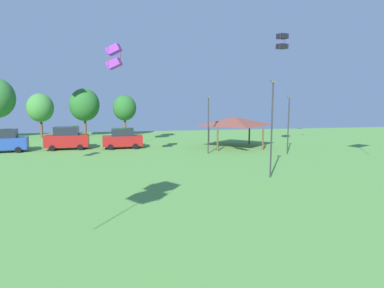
{
  "coord_description": "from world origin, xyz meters",
  "views": [
    {
      "loc": [
        -0.99,
        1.29,
        6.07
      ],
      "look_at": [
        1.47,
        15.36,
        4.04
      ],
      "focal_mm": 32.0,
      "sensor_mm": 36.0,
      "label": 1
    }
  ],
  "objects_px": {
    "parked_car_third_from_left": "(123,139)",
    "treeline_tree_1": "(40,108)",
    "park_pavilion": "(235,121)",
    "light_post_2": "(272,124)",
    "parked_car_second_from_left": "(67,138)",
    "light_post_1": "(208,121)",
    "kite_flying_9": "(114,57)",
    "light_post_0": "(288,121)",
    "kite_flying_2": "(282,41)",
    "parked_car_leftmost": "(5,141)",
    "treeline_tree_2": "(84,105)",
    "treeline_tree_3": "(125,108)"
  },
  "relations": [
    {
      "from": "parked_car_third_from_left",
      "to": "treeline_tree_1",
      "type": "relative_size",
      "value": 0.72
    },
    {
      "from": "park_pavilion",
      "to": "light_post_2",
      "type": "distance_m",
      "value": 14.99
    },
    {
      "from": "parked_car_second_from_left",
      "to": "light_post_1",
      "type": "relative_size",
      "value": 0.8
    },
    {
      "from": "kite_flying_9",
      "to": "light_post_0",
      "type": "height_order",
      "value": "kite_flying_9"
    },
    {
      "from": "kite_flying_9",
      "to": "parked_car_third_from_left",
      "type": "height_order",
      "value": "kite_flying_9"
    },
    {
      "from": "parked_car_second_from_left",
      "to": "parked_car_third_from_left",
      "type": "xyz_separation_m",
      "value": [
        6.2,
        -0.35,
        -0.13
      ]
    },
    {
      "from": "parked_car_second_from_left",
      "to": "park_pavilion",
      "type": "xyz_separation_m",
      "value": [
        19.14,
        -1.75,
        1.82
      ]
    },
    {
      "from": "light_post_0",
      "to": "light_post_1",
      "type": "height_order",
      "value": "light_post_0"
    },
    {
      "from": "kite_flying_9",
      "to": "kite_flying_2",
      "type": "bearing_deg",
      "value": 12.25
    },
    {
      "from": "parked_car_leftmost",
      "to": "parked_car_second_from_left",
      "type": "xyz_separation_m",
      "value": [
        6.2,
        0.94,
        0.05
      ]
    },
    {
      "from": "parked_car_leftmost",
      "to": "light_post_2",
      "type": "bearing_deg",
      "value": -40.76
    },
    {
      "from": "parked_car_leftmost",
      "to": "light_post_0",
      "type": "distance_m",
      "value": 30.19
    },
    {
      "from": "park_pavilion",
      "to": "treeline_tree_2",
      "type": "xyz_separation_m",
      "value": [
        -18.75,
        14.65,
        1.59
      ]
    },
    {
      "from": "parked_car_leftmost",
      "to": "treeline_tree_3",
      "type": "xyz_separation_m",
      "value": [
        12.44,
        13.23,
        2.99
      ]
    },
    {
      "from": "light_post_0",
      "to": "treeline_tree_2",
      "type": "height_order",
      "value": "treeline_tree_2"
    },
    {
      "from": "park_pavilion",
      "to": "treeline_tree_2",
      "type": "relative_size",
      "value": 0.96
    },
    {
      "from": "parked_car_third_from_left",
      "to": "parked_car_second_from_left",
      "type": "bearing_deg",
      "value": 173.69
    },
    {
      "from": "kite_flying_9",
      "to": "treeline_tree_2",
      "type": "bearing_deg",
      "value": 103.9
    },
    {
      "from": "kite_flying_9",
      "to": "parked_car_leftmost",
      "type": "xyz_separation_m",
      "value": [
        -12.15,
        8.65,
        -8.13
      ]
    },
    {
      "from": "light_post_0",
      "to": "parked_car_second_from_left",
      "type": "bearing_deg",
      "value": 163.02
    },
    {
      "from": "parked_car_second_from_left",
      "to": "light_post_0",
      "type": "relative_size",
      "value": 0.79
    },
    {
      "from": "parked_car_second_from_left",
      "to": "park_pavilion",
      "type": "relative_size",
      "value": 0.71
    },
    {
      "from": "parked_car_leftmost",
      "to": "light_post_1",
      "type": "bearing_deg",
      "value": -19.09
    },
    {
      "from": "light_post_0",
      "to": "treeline_tree_3",
      "type": "height_order",
      "value": "treeline_tree_3"
    },
    {
      "from": "parked_car_third_from_left",
      "to": "treeline_tree_3",
      "type": "relative_size",
      "value": 0.74
    },
    {
      "from": "parked_car_second_from_left",
      "to": "light_post_2",
      "type": "bearing_deg",
      "value": -46.58
    },
    {
      "from": "treeline_tree_1",
      "to": "treeline_tree_2",
      "type": "distance_m",
      "value": 6.06
    },
    {
      "from": "park_pavilion",
      "to": "light_post_1",
      "type": "distance_m",
      "value": 5.45
    },
    {
      "from": "parked_car_third_from_left",
      "to": "light_post_2",
      "type": "height_order",
      "value": "light_post_2"
    },
    {
      "from": "kite_flying_2",
      "to": "treeline_tree_1",
      "type": "height_order",
      "value": "kite_flying_2"
    },
    {
      "from": "parked_car_leftmost",
      "to": "light_post_0",
      "type": "height_order",
      "value": "light_post_0"
    },
    {
      "from": "parked_car_third_from_left",
      "to": "treeline_tree_1",
      "type": "distance_m",
      "value": 17.17
    },
    {
      "from": "kite_flying_9",
      "to": "park_pavilion",
      "type": "xyz_separation_m",
      "value": [
        13.19,
        7.84,
        -6.26
      ]
    },
    {
      "from": "parked_car_leftmost",
      "to": "parked_car_third_from_left",
      "type": "relative_size",
      "value": 1.02
    },
    {
      "from": "park_pavilion",
      "to": "light_post_0",
      "type": "xyz_separation_m",
      "value": [
        4.13,
        -5.36,
        0.36
      ]
    },
    {
      "from": "kite_flying_2",
      "to": "park_pavilion",
      "type": "xyz_separation_m",
      "value": [
        -3.65,
        4.19,
        -8.51
      ]
    },
    {
      "from": "light_post_1",
      "to": "treeline_tree_3",
      "type": "bearing_deg",
      "value": 116.65
    },
    {
      "from": "parked_car_third_from_left",
      "to": "light_post_0",
      "type": "relative_size",
      "value": 0.75
    },
    {
      "from": "kite_flying_9",
      "to": "light_post_0",
      "type": "distance_m",
      "value": 18.46
    },
    {
      "from": "light_post_0",
      "to": "light_post_1",
      "type": "relative_size",
      "value": 1.01
    },
    {
      "from": "parked_car_leftmost",
      "to": "treeline_tree_1",
      "type": "relative_size",
      "value": 0.73
    },
    {
      "from": "light_post_0",
      "to": "treeline_tree_1",
      "type": "xyz_separation_m",
      "value": [
        -28.82,
        18.87,
        0.87
      ]
    },
    {
      "from": "light_post_1",
      "to": "treeline_tree_1",
      "type": "height_order",
      "value": "treeline_tree_1"
    },
    {
      "from": "treeline_tree_3",
      "to": "parked_car_third_from_left",
      "type": "bearing_deg",
      "value": -90.2
    },
    {
      "from": "treeline_tree_1",
      "to": "treeline_tree_3",
      "type": "height_order",
      "value": "treeline_tree_1"
    },
    {
      "from": "parked_car_third_from_left",
      "to": "light_post_2",
      "type": "relative_size",
      "value": 0.63
    },
    {
      "from": "treeline_tree_2",
      "to": "treeline_tree_3",
      "type": "xyz_separation_m",
      "value": [
        5.86,
        -0.61,
        -0.47
      ]
    },
    {
      "from": "parked_car_third_from_left",
      "to": "treeline_tree_2",
      "type": "xyz_separation_m",
      "value": [
        -5.81,
        13.25,
        3.54
      ]
    },
    {
      "from": "park_pavilion",
      "to": "treeline_tree_3",
      "type": "xyz_separation_m",
      "value": [
        -12.9,
        14.04,
        1.12
      ]
    },
    {
      "from": "kite_flying_2",
      "to": "light_post_2",
      "type": "xyz_separation_m",
      "value": [
        -5.39,
        -10.67,
        -7.58
      ]
    }
  ]
}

